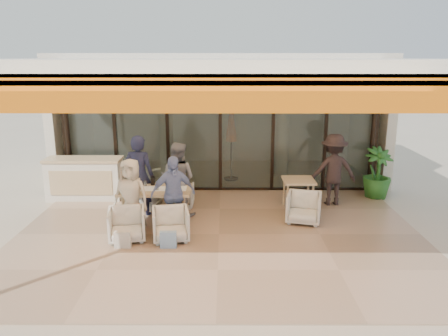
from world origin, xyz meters
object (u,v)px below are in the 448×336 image
at_px(diner_periwinkle, 173,194).
at_px(side_table, 299,184).
at_px(chair_far_left, 144,193).
at_px(chair_near_left, 127,223).
at_px(chair_far_right, 180,195).
at_px(side_chair, 304,206).
at_px(diner_navy, 139,176).
at_px(standing_woman, 333,170).
at_px(potted_palm, 377,173).
at_px(dining_table, 155,191).
at_px(diner_cream, 131,195).
at_px(host_counter, 85,178).
at_px(chair_near_right, 171,223).
at_px(diner_grey, 178,179).

distance_m(diner_periwinkle, side_table, 2.97).
relative_size(chair_far_left, chair_near_left, 1.00).
distance_m(chair_far_right, side_chair, 2.88).
height_order(diner_navy, standing_woman, diner_navy).
relative_size(side_table, potted_palm, 0.58).
distance_m(dining_table, standing_woman, 4.17).
distance_m(chair_near_left, diner_cream, 0.64).
xyz_separation_m(host_counter, diner_cream, (1.58, -2.03, 0.21)).
height_order(dining_table, chair_near_right, dining_table).
distance_m(chair_near_right, standing_woman, 4.18).
height_order(host_counter, side_table, host_counter).
bearing_deg(chair_far_left, diner_periwinkle, 130.82).
bearing_deg(dining_table, potted_palm, 17.85).
bearing_deg(chair_far_left, side_table, -173.58).
distance_m(chair_near_right, potted_palm, 5.51).
relative_size(host_counter, chair_far_left, 2.64).
xyz_separation_m(chair_near_right, standing_woman, (3.58, 2.09, 0.51)).
xyz_separation_m(chair_far_right, chair_near_right, (0.00, -1.90, 0.04)).
bearing_deg(chair_near_right, potted_palm, 18.83).
height_order(chair_near_right, diner_periwinkle, diner_periwinkle).
distance_m(diner_navy, standing_woman, 4.48).
bearing_deg(chair_near_right, side_table, 21.94).
bearing_deg(diner_periwinkle, host_counter, 118.69).
xyz_separation_m(dining_table, diner_grey, (0.43, 0.44, 0.14)).
xyz_separation_m(diner_periwinkle, side_table, (2.71, 1.19, -0.14)).
bearing_deg(chair_near_left, chair_far_right, 55.15).
relative_size(chair_near_left, potted_palm, 0.55).
bearing_deg(potted_palm, chair_near_right, -151.25).
distance_m(dining_table, diner_periwinkle, 0.63).
bearing_deg(chair_far_left, host_counter, -11.72).
relative_size(dining_table, chair_far_left, 2.14).
height_order(diner_navy, side_chair, diner_navy).
distance_m(diner_navy, diner_periwinkle, 1.24).
xyz_separation_m(diner_cream, side_chair, (3.55, 0.44, -0.39)).
bearing_deg(chair_near_left, chair_far_left, 79.00).
distance_m(chair_near_left, side_chair, 3.68).
xyz_separation_m(chair_near_right, diner_periwinkle, (0.00, 0.50, 0.43)).
xyz_separation_m(chair_far_left, chair_near_left, (0.00, -1.90, -0.00)).
relative_size(diner_navy, diner_periwinkle, 1.17).
xyz_separation_m(diner_navy, diner_periwinkle, (0.84, -0.90, -0.13)).
bearing_deg(potted_palm, side_chair, -140.98).
distance_m(chair_near_right, diner_navy, 1.73).
bearing_deg(standing_woman, diner_grey, 7.44).
xyz_separation_m(chair_near_left, diner_periwinkle, (0.84, 0.50, 0.43)).
bearing_deg(dining_table, side_chair, -0.35).
relative_size(standing_woman, potted_palm, 1.35).
height_order(chair_far_right, chair_near_right, chair_near_right).
relative_size(chair_near_right, diner_grey, 0.42).
xyz_separation_m(chair_near_right, diner_navy, (-0.84, 1.40, 0.56)).
bearing_deg(chair_near_right, dining_table, 104.08).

